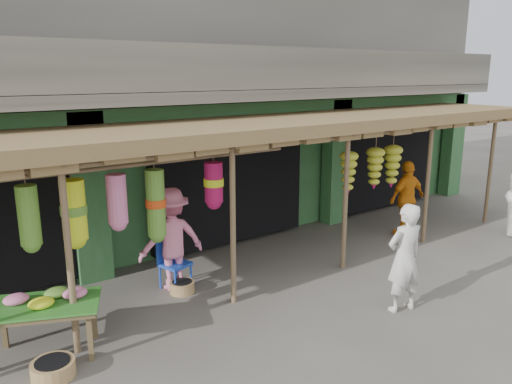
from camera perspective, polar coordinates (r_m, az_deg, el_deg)
ground at (r=9.26m, az=4.58°, el=-9.56°), size 80.00×80.00×0.00m
building at (r=12.60m, az=-10.06°, el=12.18°), size 16.40×6.80×7.00m
awning at (r=9.13m, az=1.06°, el=6.92°), size 14.00×2.70×2.79m
flower_table at (r=7.18m, az=-22.99°, el=-11.87°), size 1.61×1.30×0.84m
blue_chair at (r=8.74m, az=-9.63°, el=-7.56°), size 0.54×0.55×0.91m
basket_mid at (r=6.91m, az=-22.17°, el=-18.26°), size 0.62×0.62×0.20m
basket_right at (r=8.65m, az=-8.44°, el=-10.70°), size 0.48×0.48×0.19m
person_front at (r=8.02m, az=16.60°, el=-7.24°), size 0.69×0.52×1.72m
person_vendor at (r=11.74m, az=16.86°, el=-0.70°), size 1.03×0.49×1.71m
person_shopper at (r=8.58m, az=-9.65°, el=-5.30°), size 1.19×0.75×1.77m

